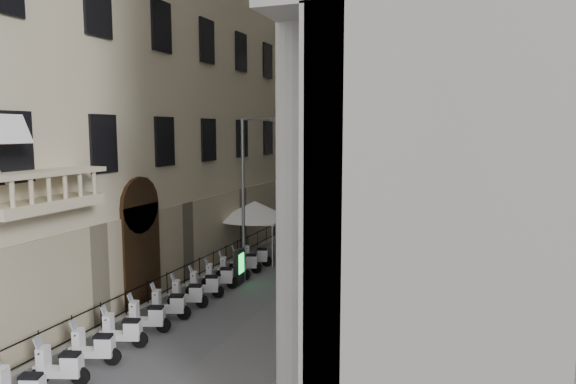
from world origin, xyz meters
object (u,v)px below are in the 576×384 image
object	(u,v)px
security_tent	(256,211)
pedestrian_b	(392,222)
street_lamp	(247,186)
pedestrian_a	(373,219)
info_kiosk	(239,267)

from	to	relation	value
security_tent	pedestrian_b	size ratio (longest dim) A/B	2.36
security_tent	pedestrian_b	world-z (taller)	security_tent
street_lamp	pedestrian_b	xyz separation A→B (m)	(4.81, 14.36, -3.92)
pedestrian_a	street_lamp	bearing A→B (deg)	57.84
street_lamp	pedestrian_b	world-z (taller)	street_lamp
info_kiosk	pedestrian_a	world-z (taller)	pedestrian_a
pedestrian_a	pedestrian_b	xyz separation A→B (m)	(1.55, -0.80, -0.01)
pedestrian_a	pedestrian_b	distance (m)	1.74
pedestrian_a	info_kiosk	bearing A→B (deg)	57.20
pedestrian_a	pedestrian_b	size ratio (longest dim) A/B	1.01
pedestrian_b	street_lamp	bearing A→B (deg)	95.13
security_tent	info_kiosk	distance (m)	5.15
street_lamp	pedestrian_b	bearing A→B (deg)	95.59
info_kiosk	pedestrian_a	bearing A→B (deg)	73.75
street_lamp	pedestrian_a	bearing A→B (deg)	101.96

